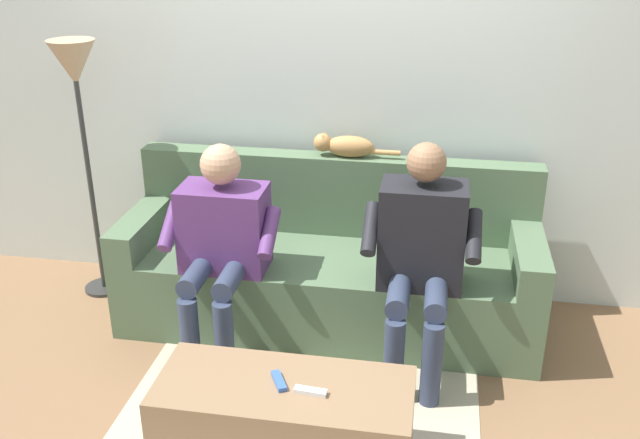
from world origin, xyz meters
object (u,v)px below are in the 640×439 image
couch (329,270)px  floor_lamp (77,85)px  person_right_seated (221,237)px  cat_on_backrest (345,146)px  remote_blue (279,381)px  person_left_seated (421,247)px  coffee_table (285,423)px  remote_white (310,391)px

couch → floor_lamp: 1.77m
person_right_seated → cat_on_backrest: (-0.56, -0.62, 0.33)m
cat_on_backrest → remote_blue: cat_on_backrest is taller
person_left_seated → remote_blue: person_left_seated is taller
cat_on_backrest → floor_lamp: 1.55m
person_left_seated → coffee_table: bearing=58.6°
coffee_table → remote_blue: remote_blue is taller
coffee_table → remote_blue: size_ratio=8.15×
cat_on_backrest → remote_blue: bearing=87.4°
remote_blue → coffee_table: bearing=-139.8°
coffee_table → cat_on_backrest: (-0.04, -1.46, 0.78)m
floor_lamp → remote_blue: bearing=138.2°
floor_lamp → remote_white: bearing=139.9°
cat_on_backrest → remote_white: (-0.08, 1.50, -0.57)m
cat_on_backrest → remote_white: 1.61m
floor_lamp → person_right_seated: bearing=154.4°
couch → floor_lamp: size_ratio=1.49×
person_left_seated → cat_on_backrest: 0.84m
remote_white → remote_blue: bearing=-13.3°
couch → remote_white: 1.25m
cat_on_backrest → remote_blue: 1.56m
floor_lamp → cat_on_backrest: bearing=-173.7°
couch → remote_blue: 1.20m
remote_white → remote_blue: 0.15m
person_left_seated → person_right_seated: bearing=-0.0°
couch → person_left_seated: size_ratio=1.94×
person_right_seated → remote_blue: 1.00m
cat_on_backrest → remote_white: size_ratio=3.66×
remote_white → person_left_seated: bearing=-109.6°
coffee_table → floor_lamp: floor_lamp is taller
coffee_table → person_right_seated: bearing=-58.6°
coffee_table → person_left_seated: size_ratio=0.90×
coffee_table → person_left_seated: (-0.52, -0.84, 0.47)m
remote_blue → floor_lamp: floor_lamp is taller
remote_white → person_right_seated: bearing=-49.6°
coffee_table → person_left_seated: person_left_seated is taller
cat_on_backrest → remote_blue: (0.06, 1.45, -0.57)m
remote_blue → floor_lamp: 2.13m
coffee_table → person_right_seated: (0.52, -0.84, 0.45)m
person_left_seated → remote_white: bearing=65.8°
cat_on_backrest → floor_lamp: (1.50, 0.17, 0.32)m
remote_white → remote_blue: same height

